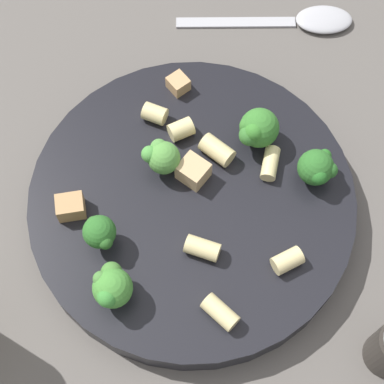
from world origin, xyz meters
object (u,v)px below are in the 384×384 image
object	(u,v)px
chicken_chunk_0	(71,207)
rigatoni_4	(181,129)
broccoli_floret_3	(99,232)
rigatoni_0	(270,163)
rigatoni_6	(287,261)
rigatoni_2	(155,114)
chicken_chunk_1	(178,84)
chicken_chunk_2	(198,171)
broccoli_floret_4	(317,168)
rigatoni_5	(217,150)
spoon	(301,20)
broccoli_floret_0	(257,129)
rigatoni_3	(202,248)
broccoli_floret_1	(112,287)
rigatoni_1	(220,312)
pasta_bowl	(192,203)
broccoli_floret_2	(162,157)

from	to	relation	value
chicken_chunk_0	rigatoni_4	bearing A→B (deg)	132.51
broccoli_floret_3	rigatoni_0	bearing A→B (deg)	119.35
rigatoni_6	rigatoni_2	bearing A→B (deg)	-138.10
chicken_chunk_1	chicken_chunk_2	bearing A→B (deg)	14.24
broccoli_floret_4	rigatoni_5	xyz separation A→B (m)	(-0.02, -0.08, -0.01)
rigatoni_5	spoon	size ratio (longest dim) A/B	0.16
rigatoni_2	chicken_chunk_0	distance (m)	0.11
broccoli_floret_0	rigatoni_3	xyz separation A→B (m)	(0.11, -0.04, -0.01)
broccoli_floret_0	rigatoni_6	bearing A→B (deg)	13.60
rigatoni_2	spoon	bearing A→B (deg)	135.71
broccoli_floret_0	broccoli_floret_4	world-z (taller)	broccoli_floret_0
broccoli_floret_4	spoon	bearing A→B (deg)	-178.71
rigatoni_3	rigatoni_5	distance (m)	0.09
rigatoni_3	chicken_chunk_0	xyz separation A→B (m)	(-0.03, -0.11, 0.00)
rigatoni_5	chicken_chunk_2	size ratio (longest dim) A/B	1.24
chicken_chunk_2	rigatoni_0	bearing A→B (deg)	101.75
broccoli_floret_1	broccoli_floret_3	xyz separation A→B (m)	(-0.04, -0.01, -0.00)
chicken_chunk_0	chicken_chunk_2	xyz separation A→B (m)	(-0.04, 0.10, 0.00)
rigatoni_0	rigatoni_2	world-z (taller)	rigatoni_2
rigatoni_2	chicken_chunk_2	xyz separation A→B (m)	(0.06, 0.04, 0.00)
rigatoni_6	broccoli_floret_1	bearing A→B (deg)	-76.15
broccoli_floret_1	chicken_chunk_0	xyz separation A→B (m)	(-0.07, -0.04, -0.01)
rigatoni_0	rigatoni_5	xyz separation A→B (m)	(-0.01, -0.05, 0.00)
broccoli_floret_3	rigatoni_3	distance (m)	0.08
broccoli_floret_1	rigatoni_0	bearing A→B (deg)	134.73
rigatoni_0	rigatoni_1	world-z (taller)	rigatoni_1
chicken_chunk_2	broccoli_floret_3	bearing A→B (deg)	-49.52
rigatoni_4	broccoli_floret_0	bearing A→B (deg)	86.80
broccoli_floret_0	broccoli_floret_3	size ratio (longest dim) A/B	1.08
broccoli_floret_0	rigatoni_5	size ratio (longest dim) A/B	1.30
broccoli_floret_3	chicken_chunk_2	distance (m)	0.10
broccoli_floret_0	rigatoni_1	distance (m)	0.16
broccoli_floret_4	chicken_chunk_0	distance (m)	0.21
chicken_chunk_1	spoon	size ratio (longest dim) A/B	0.10
spoon	rigatoni_2	bearing A→B (deg)	-44.29
rigatoni_3	spoon	xyz separation A→B (m)	(-0.26, 0.09, -0.03)
rigatoni_4	broccoli_floret_1	bearing A→B (deg)	-16.22
broccoli_floret_3	rigatoni_5	xyz separation A→B (m)	(-0.09, 0.09, -0.01)
rigatoni_1	rigatoni_4	bearing A→B (deg)	-165.79
broccoli_floret_1	chicken_chunk_1	world-z (taller)	broccoli_floret_1
rigatoni_2	chicken_chunk_2	world-z (taller)	chicken_chunk_2
broccoli_floret_0	chicken_chunk_2	distance (m)	0.06
pasta_bowl	spoon	world-z (taller)	pasta_bowl
rigatoni_1	rigatoni_2	size ratio (longest dim) A/B	1.44
rigatoni_4	broccoli_floret_3	bearing A→B (deg)	-28.87
broccoli_floret_4	rigatoni_5	bearing A→B (deg)	-101.80
broccoli_floret_2	rigatoni_5	bearing A→B (deg)	108.30
rigatoni_1	chicken_chunk_0	distance (m)	0.15
broccoli_floret_4	spoon	size ratio (longest dim) A/B	0.19
pasta_bowl	broccoli_floret_3	bearing A→B (deg)	-58.00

